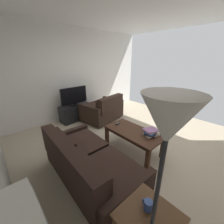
{
  "coord_description": "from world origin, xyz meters",
  "views": [
    {
      "loc": [
        -1.84,
        2.33,
        1.88
      ],
      "look_at": [
        0.18,
        0.51,
        0.83
      ],
      "focal_mm": 22.23,
      "sensor_mm": 36.0,
      "label": 1
    }
  ],
  "objects": [
    {
      "name": "sofa_main",
      "position": [
        -0.3,
        1.46,
        0.34
      ],
      "size": [
        1.8,
        0.92,
        0.81
      ],
      "color": "black",
      "rests_on": "ground"
    },
    {
      "name": "wall_right",
      "position": [
        2.41,
        0.0,
        1.38
      ],
      "size": [
        0.12,
        5.15,
        2.77
      ],
      "primitive_type": "cube",
      "color": "white",
      "rests_on": "ground"
    },
    {
      "name": "end_table",
      "position": [
        -1.46,
        1.54,
        0.48
      ],
      "size": [
        0.5,
        0.5,
        0.57
      ],
      "color": "brown",
      "rests_on": "ground"
    },
    {
      "name": "tv_stand",
      "position": [
        2.03,
        0.42,
        0.25
      ],
      "size": [
        0.44,
        1.0,
        0.5
      ],
      "color": "black",
      "rests_on": "ground"
    },
    {
      "name": "ceiling_slab",
      "position": [
        0.0,
        0.0,
        2.77
      ],
      "size": [
        4.82,
        5.15,
        0.01
      ],
      "color": "white"
    },
    {
      "name": "coffee_table",
      "position": [
        -0.25,
        0.3,
        0.4
      ],
      "size": [
        1.19,
        0.6,
        0.47
      ],
      "color": "#3D2316",
      "rests_on": "ground"
    },
    {
      "name": "loveseat_near",
      "position": [
        1.42,
        -0.24,
        0.36
      ],
      "size": [
        1.05,
        1.34,
        0.83
      ],
      "color": "black",
      "rests_on": "ground"
    },
    {
      "name": "tv_remote",
      "position": [
        0.21,
        0.3,
        0.48
      ],
      "size": [
        0.09,
        0.17,
        0.02
      ],
      "color": "black",
      "rests_on": "coffee_table"
    },
    {
      "name": "ground_plane",
      "position": [
        0.0,
        0.0,
        -0.0
      ],
      "size": [
        4.82,
        5.15,
        0.01
      ],
      "primitive_type": "cube",
      "color": "#B7A88E"
    },
    {
      "name": "book_stack",
      "position": [
        -0.58,
        0.17,
        0.53
      ],
      "size": [
        0.29,
        0.34,
        0.12
      ],
      "color": "silver",
      "rests_on": "coffee_table"
    },
    {
      "name": "coffee_mug",
      "position": [
        -1.41,
        1.5,
        0.62
      ],
      "size": [
        0.1,
        0.08,
        0.1
      ],
      "color": "#334C8C",
      "rests_on": "end_table"
    },
    {
      "name": "floor_lamp",
      "position": [
        -1.56,
        1.71,
        1.45
      ],
      "size": [
        0.3,
        0.3,
        1.73
      ],
      "color": "#262628",
      "rests_on": "ground"
    },
    {
      "name": "flat_tv",
      "position": [
        2.03,
        0.42,
        0.8
      ],
      "size": [
        0.22,
        0.87,
        0.57
      ],
      "color": "black",
      "rests_on": "tv_stand"
    }
  ]
}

